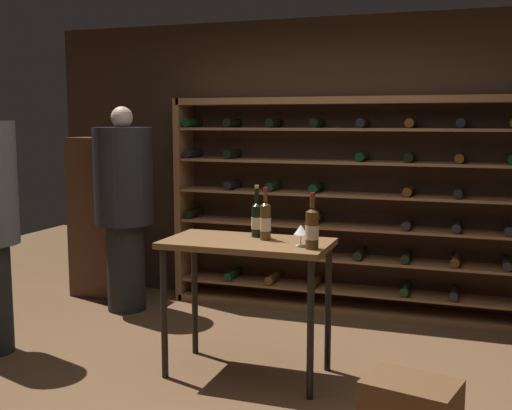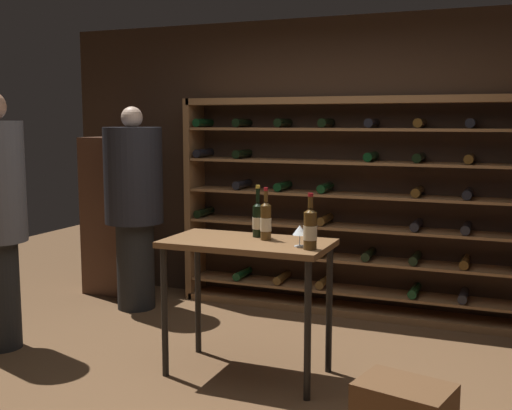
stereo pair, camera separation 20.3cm
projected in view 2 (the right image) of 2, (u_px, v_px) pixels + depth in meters
ground_plane at (248, 393)px, 3.99m from camera, size 10.20×10.20×0.00m
back_wall at (338, 165)px, 5.75m from camera, size 5.49×0.10×2.60m
wine_rack at (370, 209)px, 5.48m from camera, size 3.45×0.32×1.90m
tasting_table at (247, 258)px, 4.20m from camera, size 1.09×0.58×0.92m
person_guest_khaki at (134, 199)px, 5.69m from camera, size 0.52×0.52×1.82m
display_cabinet at (109, 216)px, 6.27m from camera, size 0.44×0.36×1.54m
wine_bottle_black_capsule at (310, 229)px, 3.88m from camera, size 0.08×0.08×0.35m
wine_bottle_red_label at (258, 219)px, 4.30m from camera, size 0.07×0.07×0.35m
wine_bottle_amber_reserve at (266, 221)px, 4.18m from camera, size 0.07×0.07×0.35m
wine_glass_stemmed_right at (300, 231)px, 3.96m from camera, size 0.09×0.09×0.14m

